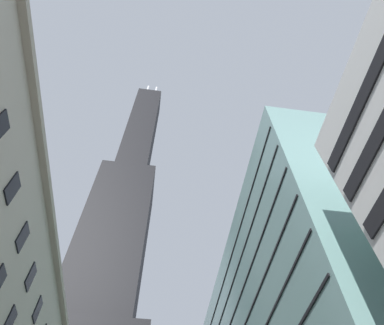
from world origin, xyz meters
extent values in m
cube|color=#B2A893|center=(-10.75, 28.97, 26.00)|extent=(0.70, 69.94, 0.60)
cube|color=black|center=(-10.95, 18.00, 16.60)|extent=(0.14, 1.40, 2.20)
cube|color=black|center=(-10.95, 3.00, 20.80)|extent=(0.14, 1.40, 2.20)
cube|color=black|center=(-10.95, 8.00, 20.80)|extent=(0.14, 1.40, 2.20)
cube|color=black|center=(-10.95, 13.00, 20.80)|extent=(0.14, 1.40, 2.20)
cube|color=black|center=(-10.95, 18.00, 20.80)|extent=(0.14, 1.40, 2.20)
cube|color=black|center=(-10.95, 23.00, 20.80)|extent=(0.14, 1.40, 2.20)
cube|color=black|center=(-13.78, 75.26, 74.72)|extent=(19.76, 19.76, 62.92)
cube|color=black|center=(-13.78, 75.26, 145.51)|extent=(12.70, 12.70, 78.65)
cylinder|color=silver|center=(-16.32, 75.26, 194.60)|extent=(1.20, 1.20, 19.52)
cylinder|color=silver|center=(-11.24, 75.26, 194.60)|extent=(1.20, 1.20, 19.52)
cube|color=black|center=(10.95, -2.12, 21.00)|extent=(0.16, 10.96, 1.10)
cube|color=black|center=(10.96, 32.87, 28.00)|extent=(0.12, 49.09, 0.24)
cube|color=black|center=(10.96, 32.87, 32.00)|extent=(0.12, 49.09, 0.24)
cube|color=black|center=(10.96, 32.87, 36.00)|extent=(0.12, 49.09, 0.24)
camera|label=1|loc=(-0.35, -8.75, 1.91)|focal=31.86mm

